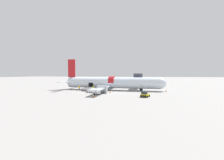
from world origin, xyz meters
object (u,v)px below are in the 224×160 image
at_px(ground_crew_loader_a, 79,88).
at_px(airplane, 111,83).
at_px(baggage_tug_lead, 97,92).
at_px(baggage_cart_queued, 91,91).
at_px(ground_crew_driver, 93,88).
at_px(baggage_cart_loading, 86,89).
at_px(baggage_tug_mid, 145,95).
at_px(ground_crew_loader_b, 93,88).

bearing_deg(ground_crew_loader_a, airplane, 19.64).
bearing_deg(baggage_tug_lead, airplane, 83.34).
distance_m(baggage_cart_queued, ground_crew_driver, 5.32).
relative_size(baggage_tug_lead, baggage_cart_loading, 0.78).
bearing_deg(baggage_cart_loading, ground_crew_driver, 43.53).
relative_size(baggage_tug_mid, ground_crew_loader_b, 1.48).
bearing_deg(airplane, baggage_tug_lead, -96.66).
bearing_deg(ground_crew_loader_b, ground_crew_loader_a, 169.17).
bearing_deg(baggage_cart_loading, airplane, 32.02).
bearing_deg(ground_crew_driver, baggage_cart_loading, -136.47).
height_order(baggage_cart_loading, ground_crew_driver, ground_crew_driver).
height_order(ground_crew_loader_a, ground_crew_loader_b, ground_crew_loader_b).
distance_m(baggage_tug_mid, ground_crew_loader_a, 24.13).
bearing_deg(baggage_tug_lead, baggage_cart_loading, 132.46).
relative_size(baggage_cart_loading, baggage_cart_queued, 1.09).
height_order(baggage_tug_lead, ground_crew_driver, baggage_tug_lead).
height_order(baggage_cart_loading, ground_crew_loader_b, ground_crew_loader_b).
height_order(baggage_cart_loading, ground_crew_loader_a, ground_crew_loader_a).
distance_m(baggage_tug_lead, ground_crew_driver, 9.50).
distance_m(baggage_tug_lead, baggage_cart_queued, 4.55).
relative_size(ground_crew_loader_a, ground_crew_loader_b, 0.92).
relative_size(baggage_tug_lead, ground_crew_driver, 1.90).
bearing_deg(baggage_cart_queued, ground_crew_driver, 103.05).
height_order(airplane, baggage_cart_loading, airplane).
distance_m(baggage_cart_queued, ground_crew_loader_b, 3.38).
bearing_deg(ground_crew_driver, baggage_tug_lead, -63.02).
height_order(ground_crew_loader_a, ground_crew_driver, ground_crew_loader_a).
bearing_deg(airplane, baggage_cart_loading, -147.98).
xyz_separation_m(airplane, ground_crew_driver, (-5.64, -2.93, -1.75)).
bearing_deg(baggage_tug_lead, baggage_cart_queued, 133.32).
xyz_separation_m(airplane, baggage_tug_lead, (-1.33, -11.40, -1.82)).
bearing_deg(baggage_cart_loading, ground_crew_loader_b, -2.74).
bearing_deg(ground_crew_loader_a, baggage_tug_lead, -39.93).
distance_m(baggage_tug_mid, ground_crew_loader_b, 18.65).
bearing_deg(baggage_cart_queued, ground_crew_loader_a, 144.18).
relative_size(baggage_tug_mid, baggage_cart_queued, 0.78).
xyz_separation_m(baggage_cart_queued, ground_crew_loader_b, (-0.50, 3.30, 0.54)).
bearing_deg(ground_crew_loader_b, baggage_cart_loading, 177.26).
xyz_separation_m(baggage_tug_lead, baggage_cart_loading, (-6.15, 6.72, -0.16)).
distance_m(ground_crew_loader_a, ground_crew_loader_b, 5.64).
bearing_deg(baggage_cart_loading, baggage_tug_lead, -47.54).
bearing_deg(baggage_tug_lead, ground_crew_loader_a, 140.07).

